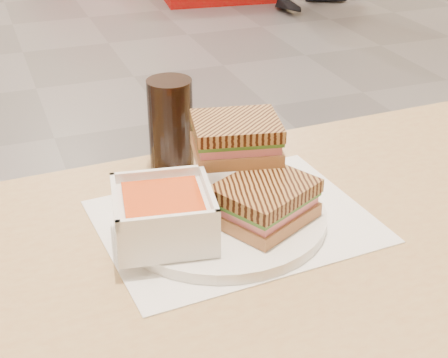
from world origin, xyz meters
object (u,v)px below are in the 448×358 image
object	(u,v)px
cola_glass	(171,126)
plate	(221,216)
soup_bowl	(164,216)
panini_lower	(265,201)

from	to	relation	value
cola_glass	plate	bearing A→B (deg)	-85.13
soup_bowl	panini_lower	size ratio (longest dim) A/B	0.93
soup_bowl	cola_glass	world-z (taller)	cola_glass
soup_bowl	panini_lower	distance (m)	0.13
plate	cola_glass	bearing A→B (deg)	94.87
soup_bowl	cola_glass	xyz separation A→B (m)	(0.07, 0.19, 0.02)
plate	cola_glass	xyz separation A→B (m)	(-0.01, 0.16, 0.06)
soup_bowl	panini_lower	xyz separation A→B (m)	(0.12, -0.01, -0.00)
panini_lower	plate	bearing A→B (deg)	139.53
plate	panini_lower	size ratio (longest dim) A/B	1.89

